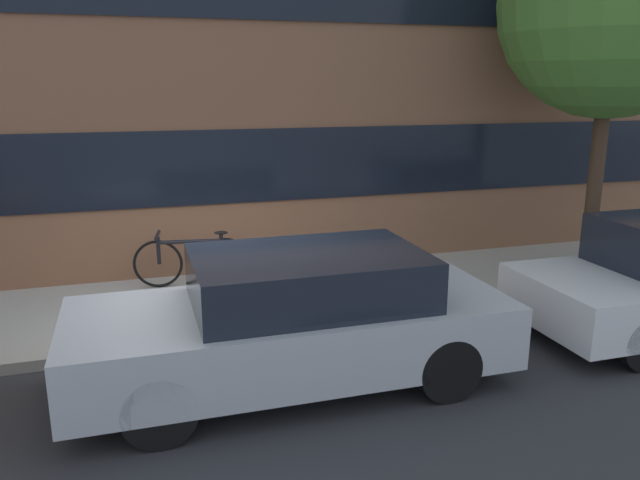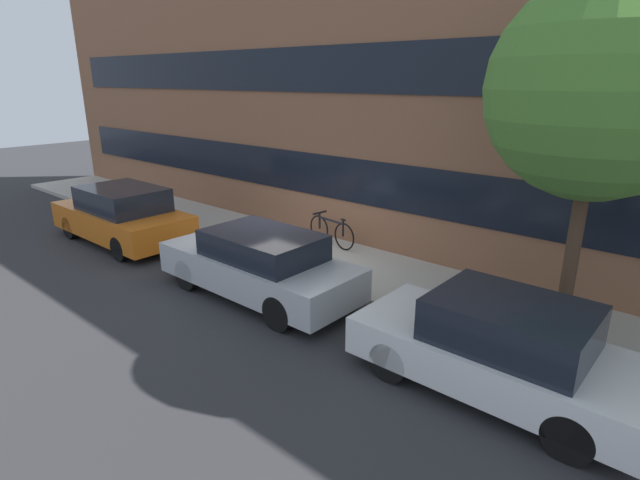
{
  "view_description": "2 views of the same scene",
  "coord_description": "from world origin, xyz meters",
  "views": [
    {
      "loc": [
        -0.8,
        -6.67,
        2.98
      ],
      "look_at": [
        1.29,
        0.13,
        1.18
      ],
      "focal_mm": 35.0,
      "sensor_mm": 36.0,
      "label": 1
    },
    {
      "loc": [
        7.64,
        -7.22,
        4.2
      ],
      "look_at": [
        0.84,
        0.59,
        0.82
      ],
      "focal_mm": 28.0,
      "sensor_mm": 36.0,
      "label": 2
    }
  ],
  "objects": [
    {
      "name": "ground_plane",
      "position": [
        0.0,
        0.0,
        0.0
      ],
      "size": [
        56.0,
        56.0,
        0.0
      ],
      "primitive_type": "plane",
      "color": "#2B2B2D"
    },
    {
      "name": "sidewalk_strip",
      "position": [
        0.0,
        1.3,
        0.07
      ],
      "size": [
        28.0,
        2.6,
        0.13
      ],
      "color": "#A8A399",
      "rests_on": "ground_plane"
    },
    {
      "name": "rowhouse_facade",
      "position": [
        0.0,
        3.04,
        4.0
      ],
      "size": [
        28.0,
        1.02,
        7.99
      ],
      "color": "brown",
      "rests_on": "ground_plane"
    },
    {
      "name": "parked_car_silver",
      "position": [
        0.68,
        -1.05,
        0.69
      ],
      "size": [
        4.33,
        1.7,
        1.37
      ],
      "rotation": [
        0.0,
        0.0,
        3.14
      ],
      "color": "#B2B5BA",
      "rests_on": "ground_plane"
    },
    {
      "name": "bicycle",
      "position": [
        -0.05,
        2.05,
        0.52
      ],
      "size": [
        1.63,
        0.44,
        0.79
      ],
      "rotation": [
        0.0,
        0.0,
        3.0
      ],
      "color": "black",
      "rests_on": "sidewalk_strip"
    },
    {
      "name": "street_tree",
      "position": [
        5.8,
        0.91,
        4.04
      ],
      "size": [
        3.18,
        3.18,
        5.51
      ],
      "color": "#473323",
      "rests_on": "sidewalk_strip"
    }
  ]
}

